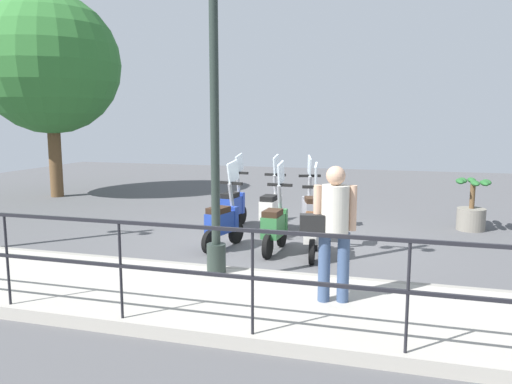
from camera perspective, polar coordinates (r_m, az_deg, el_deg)
The scene contains 13 objects.
ground_plane at distance 9.22m, azimuth 2.66°, elevation -5.84°, with size 28.00×28.00×0.00m, color #4C4C4F.
promenade_walkway at distance 6.31m, azimuth -4.13°, elevation -11.97°, with size 2.20×20.00×0.15m.
fence_railing at distance 5.13m, azimuth -8.28°, elevation -7.14°, with size 0.04×16.03×1.07m.
lamp_post_near at distance 6.74m, azimuth -4.73°, elevation 6.48°, with size 0.26×0.90×4.28m.
pedestrian_with_bag at distance 5.78m, azimuth 8.78°, elevation -3.57°, with size 0.39×0.64×1.59m.
tree_large at distance 15.64m, azimuth -22.50°, elevation 13.31°, with size 3.92×3.92×5.75m.
potted_palm at distance 11.09m, azimuth 23.42°, elevation -1.75°, with size 1.06×0.66×1.05m.
scooter_near_0 at distance 8.25m, azimuth 6.63°, elevation -4.15°, with size 1.23×0.44×1.54m.
scooter_near_1 at distance 8.48m, azimuth 2.18°, elevation -3.75°, with size 1.23×0.44×1.54m.
scooter_near_2 at distance 8.75m, azimuth -3.78°, elevation -3.38°, with size 1.21×0.51×1.54m.
scooter_far_0 at distance 9.87m, azimuth 6.32°, elevation -2.07°, with size 1.20×0.55×1.54m.
scooter_far_1 at distance 10.02m, azimuth 1.74°, elevation -1.86°, with size 1.23×0.44×1.54m.
scooter_far_2 at distance 10.38m, azimuth -2.63°, elevation -1.50°, with size 1.23×0.44×1.54m.
Camera 1 is at (-8.70, -2.05, 2.27)m, focal length 35.00 mm.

